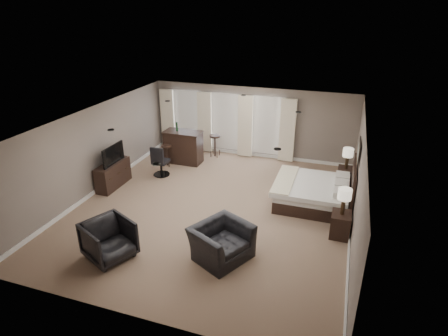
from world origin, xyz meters
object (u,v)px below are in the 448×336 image
(lamp_near, at_px, (344,202))
(desk_chair, at_px, (161,161))
(lamp_far, at_px, (347,158))
(tv, at_px, (111,161))
(nightstand_far, at_px, (345,177))
(bar_stool_left, at_px, (167,155))
(armchair_near, at_px, (221,237))
(dresser, at_px, (113,175))
(bar_counter, at_px, (183,147))
(bar_stool_right, at_px, (215,146))
(armchair_far, at_px, (109,238))
(nightstand_near, at_px, (340,225))
(bed, at_px, (312,182))

(lamp_near, relative_size, desk_chair, 0.64)
(lamp_far, distance_m, tv, 7.29)
(nightstand_far, relative_size, bar_stool_left, 0.81)
(nightstand_far, distance_m, armchair_near, 5.29)
(nightstand_far, xyz_separation_m, dresser, (-6.92, -2.30, 0.09))
(lamp_far, relative_size, bar_counter, 0.49)
(lamp_near, distance_m, desk_chair, 6.16)
(armchair_near, relative_size, bar_stool_left, 1.61)
(nightstand_far, xyz_separation_m, tv, (-6.92, -2.30, 0.55))
(lamp_far, distance_m, bar_stool_left, 6.09)
(tv, relative_size, bar_stool_right, 1.24)
(lamp_far, bearing_deg, lamp_near, -90.00)
(armchair_far, height_order, desk_chair, desk_chair)
(armchair_near, distance_m, bar_stool_right, 6.17)
(nightstand_far, xyz_separation_m, bar_counter, (-5.62, 0.20, 0.28))
(lamp_far, bearing_deg, nightstand_far, 0.00)
(armchair_far, xyz_separation_m, bar_stool_right, (0.18, 6.56, -0.08))
(nightstand_near, height_order, bar_stool_left, bar_stool_left)
(bar_counter, bearing_deg, desk_chair, -101.06)
(lamp_far, height_order, armchair_near, lamp_far)
(bar_counter, height_order, bar_stool_left, bar_counter)
(bar_stool_right, bearing_deg, tv, -122.64)
(lamp_far, distance_m, bar_counter, 5.64)
(lamp_far, xyz_separation_m, bar_stool_left, (-6.06, -0.26, -0.57))
(nightstand_near, bearing_deg, bar_counter, 151.11)
(lamp_far, bearing_deg, armchair_near, -118.41)
(nightstand_far, bearing_deg, bar_stool_right, 166.86)
(lamp_far, distance_m, armchair_far, 7.36)
(dresser, bearing_deg, desk_chair, 49.33)
(lamp_near, bearing_deg, bar_counter, 151.11)
(desk_chair, bearing_deg, nightstand_far, -169.18)
(bed, bearing_deg, nightstand_far, 58.46)
(bed, height_order, armchair_far, bed)
(bar_stool_left, bearing_deg, lamp_near, -23.56)
(dresser, xyz_separation_m, bar_stool_right, (2.18, 3.41, 0.02))
(nightstand_near, bearing_deg, armchair_near, -145.17)
(armchair_far, bearing_deg, nightstand_far, -16.57)
(nightstand_far, bearing_deg, bar_stool_left, -177.56)
(armchair_far, distance_m, bar_stool_right, 6.56)
(nightstand_far, xyz_separation_m, lamp_far, (0.00, 0.00, 0.64))
(nightstand_far, bearing_deg, armchair_far, -132.04)
(bed, relative_size, armchair_near, 1.70)
(nightstand_far, height_order, armchair_far, armchair_far)
(dresser, bearing_deg, bar_stool_right, 57.36)
(nightstand_far, height_order, dresser, dresser)
(armchair_near, xyz_separation_m, bar_stool_left, (-3.54, 4.39, -0.16))
(armchair_near, bearing_deg, nightstand_near, -27.66)
(bar_counter, bearing_deg, armchair_far, -82.93)
(lamp_far, distance_m, bar_stool_right, 4.89)
(bar_counter, relative_size, desk_chair, 1.28)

